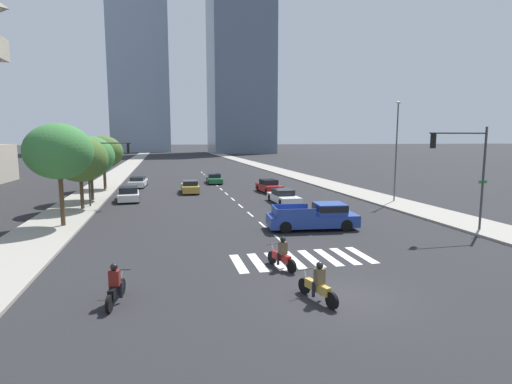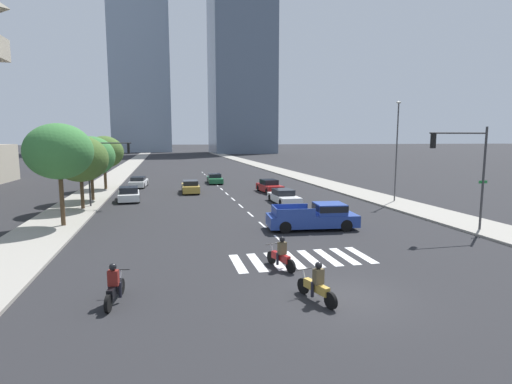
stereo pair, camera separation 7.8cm
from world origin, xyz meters
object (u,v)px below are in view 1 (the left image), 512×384
Objects in this scene: sedan_green_1 at (214,179)px; sedan_gold_5 at (190,187)px; traffic_signal_near at (465,161)px; sedan_white_3 at (138,182)px; traffic_signal_far at (104,160)px; motorcycle_lead at (282,256)px; sedan_white_2 at (129,194)px; street_tree_fourth at (103,151)px; sedan_red_0 at (269,186)px; pickup_truck at (317,217)px; street_tree_second at (80,159)px; motorcycle_third at (318,286)px; street_tree_nearest at (59,152)px; street_tree_third at (90,156)px; motorcycle_trailing at (116,287)px; street_tree_fifth at (104,152)px; street_lamp_east at (396,145)px; sedan_white_4 at (284,197)px.

sedan_gold_5 is (-3.74, -8.81, 0.05)m from sedan_green_1.
sedan_green_1 is at bearing -69.96° from traffic_signal_near.
sedan_white_3 is 14.84m from traffic_signal_far.
sedan_white_2 is (-8.37, 22.33, 0.03)m from motorcycle_lead.
street_tree_fourth is (-3.25, 8.71, 3.82)m from sedan_white_2.
sedan_red_0 is 0.95× the size of sedan_white_3.
motorcycle_lead is at bearing -163.69° from sedan_white_2.
street_tree_second is (-16.12, 10.74, 3.39)m from pickup_truck.
traffic_signal_far is at bearing 7.38° from motorcycle_third.
street_tree_third is (0.00, 11.38, -0.79)m from street_tree_nearest.
street_tree_third is (-4.76, 25.05, 3.62)m from motorcycle_trailing.
motorcycle_lead is 26.97m from sedan_gold_5.
street_tree_second is (-9.29, -8.99, 3.58)m from sedan_gold_5.
traffic_signal_far is at bearing 33.96° from street_tree_second.
sedan_gold_5 is 10.94m from street_tree_fifth.
pickup_truck is at bearing -141.84° from street_lamp_east.
motorcycle_lead is 26.02m from sedan_red_0.
street_tree_fifth is at bearing 17.49° from motorcycle_trailing.
motorcycle_trailing is at bearing -79.23° from street_tree_third.
sedan_red_0 is 19.57m from street_tree_second.
street_tree_nearest reaches higher than pickup_truck.
street_tree_second reaches higher than pickup_truck.
street_tree_fifth reaches higher than pickup_truck.
sedan_red_0 is at bearing 90.23° from pickup_truck.
traffic_signal_far is 12.15m from street_tree_fourth.
sedan_red_0 is at bearing 38.23° from street_tree_nearest.
motorcycle_lead reaches higher than sedan_gold_5.
traffic_signal_far is 0.97× the size of street_tree_third.
motorcycle_trailing is 7.21m from motorcycle_third.
sedan_red_0 reaches higher than sedan_white_2.
sedan_white_2 is at bearing 64.82° from traffic_signal_far.
street_tree_second is 1.00× the size of street_tree_third.
street_tree_nearest reaches higher than motorcycle_trailing.
pickup_truck is 1.29× the size of sedan_white_2.
traffic_signal_far is (-11.34, -16.66, 3.45)m from sedan_green_1.
sedan_white_4 is (12.34, 20.08, -0.00)m from motorcycle_trailing.
sedan_green_1 is at bearing -169.05° from sedan_white_4.
sedan_red_0 is at bearing 173.24° from sedan_white_4.
street_tree_third is (-13.03, -13.00, 3.63)m from sedan_green_1.
sedan_white_3 is at bearing 42.83° from sedan_gold_5.
street_lamp_east is 1.62× the size of street_tree_fourth.
street_tree_nearest is 1.20× the size of street_tree_fourth.
pickup_truck is 0.89× the size of street_tree_nearest.
sedan_white_2 is 0.72× the size of traffic_signal_near.
sedan_white_3 is (-8.14, 33.34, 0.01)m from motorcycle_lead.
motorcycle_trailing is at bearing -134.64° from pickup_truck.
motorcycle_trailing reaches higher than sedan_white_2.
street_tree_third is at bearing 115.24° from sedan_gold_5.
street_tree_fourth reaches higher than motorcycle_third.
street_tree_nearest is (-16.12, 4.15, 4.18)m from pickup_truck.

